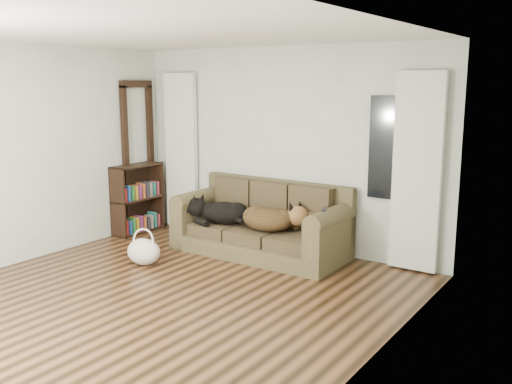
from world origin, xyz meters
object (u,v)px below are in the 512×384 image
Objects in this scene: sofa at (260,219)px; dog_black_lab at (221,213)px; tote_bag at (144,251)px; dog_shepherd at (271,219)px; bookshelf at (138,198)px.

sofa is 0.55m from dog_black_lab.
sofa reaches higher than tote_bag.
bookshelf is (-2.26, -0.03, 0.01)m from dog_shepherd.
sofa reaches higher than dog_black_lab.
dog_black_lab is at bearing -170.56° from sofa.
sofa is at bearing 7.65° from bookshelf.
sofa is 1.48m from tote_bag.
dog_black_lab is 1.53m from bookshelf.
bookshelf reaches higher than tote_bag.
dog_shepherd is 1.58m from tote_bag.
dog_black_lab is 0.95× the size of dog_shepherd.
bookshelf is (-2.06, -0.09, 0.05)m from sofa.
sofa is 2.22× the size of bookshelf.
sofa is at bearing 3.24° from dog_black_lab.
bookshelf reaches higher than sofa.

